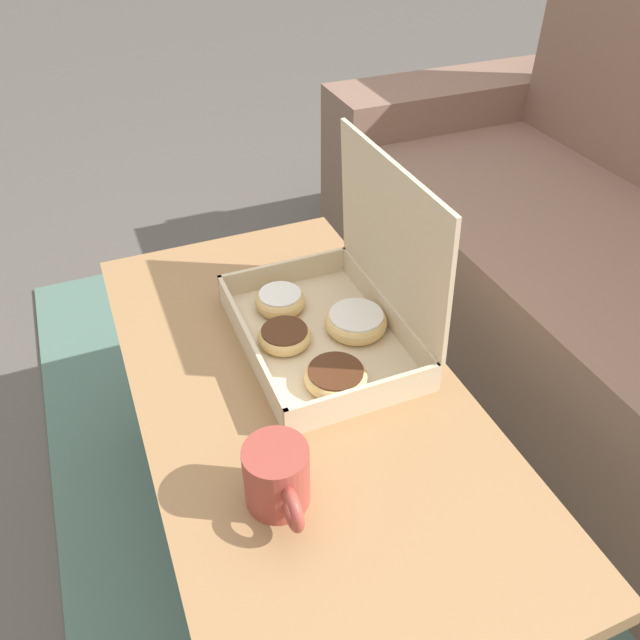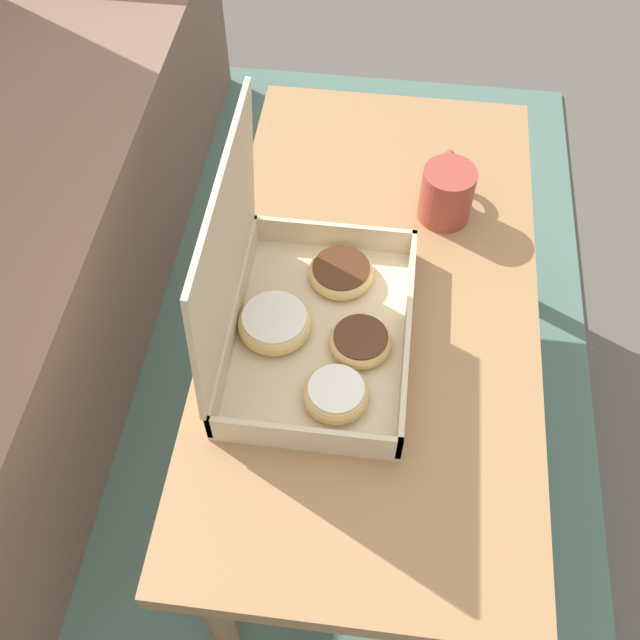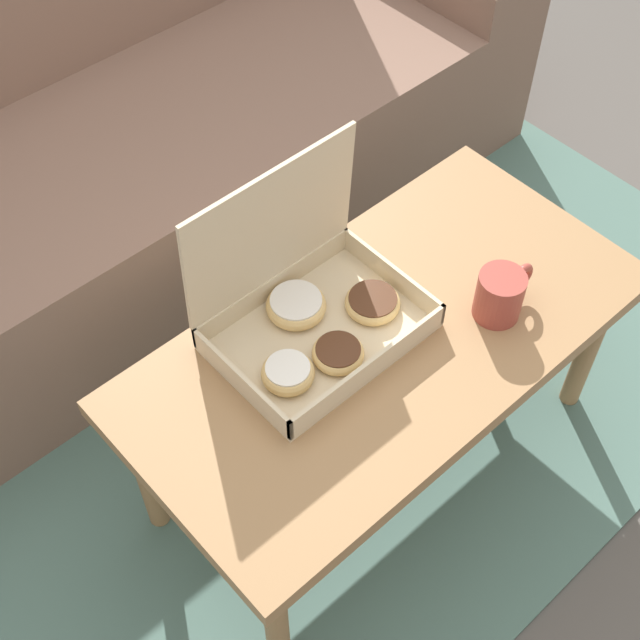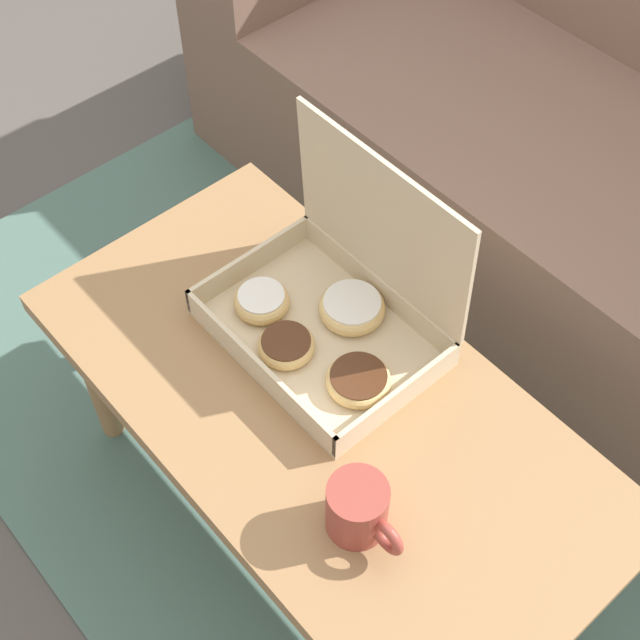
{
  "view_description": "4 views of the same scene",
  "coord_description": "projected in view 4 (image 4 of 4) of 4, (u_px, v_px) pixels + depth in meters",
  "views": [
    {
      "loc": [
        0.69,
        -0.39,
        1.19
      ],
      "look_at": [
        -0.09,
        -0.06,
        0.5
      ],
      "focal_mm": 35.0,
      "sensor_mm": 36.0,
      "label": 1
    },
    {
      "loc": [
        -0.73,
        -0.14,
        1.4
      ],
      "look_at": [
        -0.09,
        -0.06,
        0.5
      ],
      "focal_mm": 42.0,
      "sensor_mm": 36.0,
      "label": 2
    },
    {
      "loc": [
        -0.76,
        -0.8,
        1.76
      ],
      "look_at": [
        -0.09,
        -0.06,
        0.5
      ],
      "focal_mm": 50.0,
      "sensor_mm": 36.0,
      "label": 3
    },
    {
      "loc": [
        0.57,
        -0.64,
        1.66
      ],
      "look_at": [
        -0.09,
        -0.06,
        0.5
      ],
      "focal_mm": 50.0,
      "sensor_mm": 36.0,
      "label": 4
    }
  ],
  "objects": [
    {
      "name": "ground_plane",
      "position": [
        373.0,
        478.0,
        1.84
      ],
      "size": [
        12.0,
        12.0,
        0.0
      ],
      "primitive_type": "plane",
      "color": "#514C47"
    },
    {
      "name": "coffee_table",
      "position": [
        322.0,
        416.0,
        1.46
      ],
      "size": [
        1.01,
        0.51,
        0.45
      ],
      "color": "#997047",
      "rests_on": "ground_plane"
    },
    {
      "name": "coffee_mug",
      "position": [
        359.0,
        510.0,
        1.25
      ],
      "size": [
        0.14,
        0.09,
        0.1
      ],
      "color": "#993D33",
      "rests_on": "coffee_table"
    },
    {
      "name": "area_rug",
      "position": [
        473.0,
        396.0,
        1.95
      ],
      "size": [
        2.31,
        1.84,
        0.01
      ],
      "primitive_type": "cube",
      "color": "#4C6B60",
      "rests_on": "ground_plane"
    },
    {
      "name": "pastry_box",
      "position": [
        332.0,
        309.0,
        1.46
      ],
      "size": [
        0.38,
        0.27,
        0.33
      ],
      "color": "beige",
      "rests_on": "coffee_table"
    }
  ]
}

